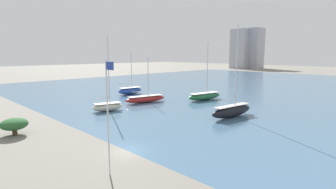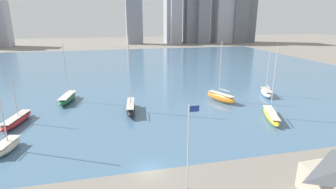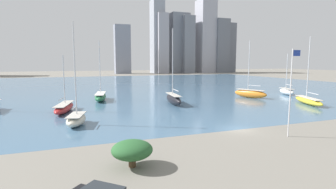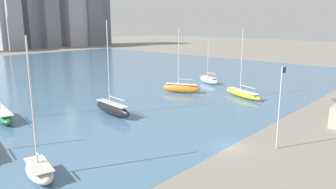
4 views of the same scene
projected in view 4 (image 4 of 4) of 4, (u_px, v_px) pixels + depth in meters
ground_plane at (228, 147)px, 42.22m from camera, size 500.00×500.00×0.00m
harbor_water at (1, 82)px, 87.46m from camera, size 180.00×140.00×0.00m
flag_pole at (280, 105)px, 40.59m from camera, size 1.24×0.14×10.56m
distant_city_skyline at (13, 8)px, 184.53m from camera, size 201.14×23.16×59.54m
sailboat_cream at (39, 170)px, 33.69m from camera, size 3.79×6.51×14.58m
sailboat_orange at (181, 88)px, 74.17m from camera, size 5.16×8.71×14.34m
sailboat_green at (2, 115)px, 53.20m from camera, size 4.26×10.25×13.88m
sailboat_white at (209, 80)px, 85.21m from camera, size 4.41×7.41×11.23m
sailboat_black at (112, 108)px, 56.53m from camera, size 3.07×10.29×16.07m
sailboat_yellow at (243, 93)px, 69.77m from camera, size 5.92×10.91×14.33m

